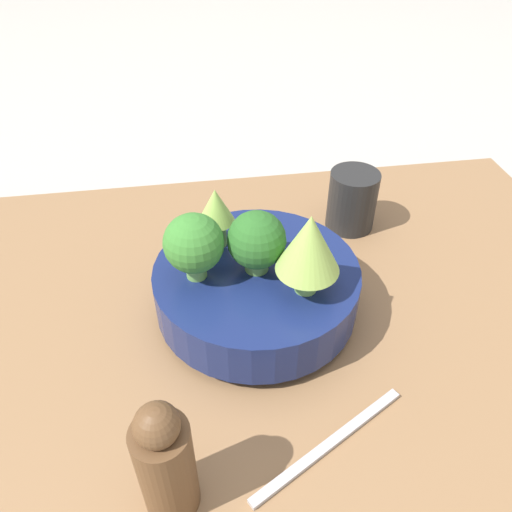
# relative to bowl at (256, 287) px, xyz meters

# --- Properties ---
(ground_plane) EXTENTS (6.00, 6.00, 0.00)m
(ground_plane) POSITION_rel_bowl_xyz_m (0.00, -0.02, -0.08)
(ground_plane) COLOR #ADA89E
(table) EXTENTS (1.02, 0.70, 0.04)m
(table) POSITION_rel_bowl_xyz_m (0.00, -0.02, -0.06)
(table) COLOR olive
(table) RESTS_ON ground_plane
(bowl) EXTENTS (0.25, 0.25, 0.07)m
(bowl) POSITION_rel_bowl_xyz_m (0.00, 0.00, 0.00)
(bowl) COLOR navy
(bowl) RESTS_ON table
(romanesco_piece_near) EXTENTS (0.07, 0.07, 0.10)m
(romanesco_piece_near) POSITION_rel_bowl_xyz_m (0.05, -0.04, 0.10)
(romanesco_piece_near) COLOR #7AB256
(romanesco_piece_near) RESTS_ON bowl
(romanesco_piece_far) EXTENTS (0.05, 0.05, 0.08)m
(romanesco_piece_far) POSITION_rel_bowl_xyz_m (-0.04, 0.06, 0.08)
(romanesco_piece_far) COLOR #6BA34C
(romanesco_piece_far) RESTS_ON bowl
(broccoli_floret_left) EXTENTS (0.07, 0.07, 0.08)m
(broccoli_floret_left) POSITION_rel_bowl_xyz_m (-0.07, -0.00, 0.08)
(broccoli_floret_left) COLOR #6BA34C
(broccoli_floret_left) RESTS_ON bowl
(broccoli_floret_center) EXTENTS (0.07, 0.07, 0.08)m
(broccoli_floret_center) POSITION_rel_bowl_xyz_m (0.00, 0.00, 0.07)
(broccoli_floret_center) COLOR #609347
(broccoli_floret_center) RESTS_ON bowl
(cup) EXTENTS (0.07, 0.07, 0.09)m
(cup) POSITION_rel_bowl_xyz_m (0.17, 0.16, 0.01)
(cup) COLOR black
(cup) RESTS_ON table
(pepper_mill) EXTENTS (0.05, 0.05, 0.14)m
(pepper_mill) POSITION_rel_bowl_xyz_m (-0.11, -0.23, 0.03)
(pepper_mill) COLOR brown
(pepper_mill) RESTS_ON table
(fork) EXTENTS (0.18, 0.10, 0.01)m
(fork) POSITION_rel_bowl_xyz_m (0.04, -0.20, -0.04)
(fork) COLOR #B2B2B7
(fork) RESTS_ON table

